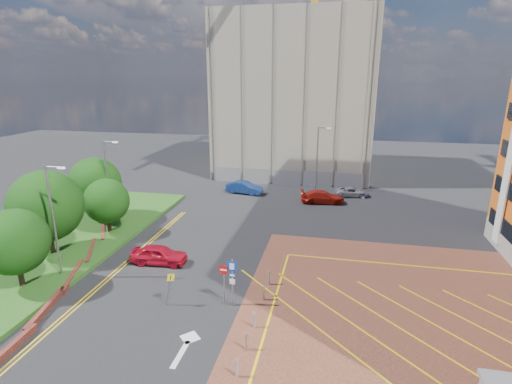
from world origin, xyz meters
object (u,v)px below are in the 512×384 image
(lamp_back, at_px, (318,157))
(car_red_left, at_px, (159,255))
(lamp_left_near, at_px, (54,217))
(car_red_back, at_px, (322,197))
(tree_a, at_px, (14,242))
(tree_b, at_px, (46,206))
(tree_d, at_px, (95,183))
(sign_cluster, at_px, (229,277))
(lamp_left_far, at_px, (108,179))
(car_silver_back, at_px, (352,192))
(tree_c, at_px, (107,201))
(warning_sign, at_px, (169,285))
(car_blue_back, at_px, (244,188))

(lamp_back, height_order, car_red_left, lamp_back)
(lamp_left_near, height_order, car_red_back, lamp_left_near)
(car_red_left, relative_size, car_red_back, 0.88)
(tree_a, xyz_separation_m, tree_b, (-1.50, 5.00, 0.73))
(tree_d, xyz_separation_m, sign_cluster, (16.80, -12.02, -1.92))
(lamp_left_far, height_order, car_silver_back, lamp_left_far)
(lamp_left_near, distance_m, lamp_left_far, 10.20)
(lamp_left_far, height_order, sign_cluster, lamp_left_far)
(tree_b, xyz_separation_m, tree_c, (2.00, 5.00, -1.04))
(tree_c, xyz_separation_m, warning_sign, (10.15, -9.82, -1.76))
(lamp_left_far, height_order, car_blue_back, lamp_left_far)
(tree_d, bearing_deg, car_red_back, 25.53)
(tree_d, distance_m, sign_cluster, 20.74)
(tree_a, distance_m, sign_cluster, 14.41)
(car_red_left, bearing_deg, car_red_back, -37.09)
(warning_sign, height_order, car_red_left, warning_sign)
(lamp_left_far, xyz_separation_m, sign_cluster, (14.72, -11.02, -2.71))
(warning_sign, height_order, car_red_back, warning_sign)
(lamp_left_far, relative_size, warning_sign, 3.55)
(lamp_left_near, bearing_deg, tree_c, 97.69)
(tree_b, distance_m, warning_sign, 13.37)
(tree_b, height_order, car_red_back, tree_b)
(car_red_left, distance_m, car_silver_back, 25.81)
(car_red_left, bearing_deg, lamp_left_near, 116.98)
(car_red_back, bearing_deg, tree_b, 123.40)
(warning_sign, relative_size, car_red_back, 0.46)
(car_silver_back, bearing_deg, lamp_back, 62.72)
(lamp_left_near, relative_size, lamp_left_far, 1.00)
(warning_sign, bearing_deg, lamp_left_near, 168.65)
(tree_a, bearing_deg, car_red_left, 36.56)
(car_silver_back, bearing_deg, tree_c, 118.28)
(tree_c, bearing_deg, car_red_left, -32.88)
(car_silver_back, bearing_deg, tree_b, 123.23)
(tree_a, height_order, car_red_back, tree_a)
(lamp_left_near, relative_size, lamp_back, 1.00)
(lamp_left_far, xyz_separation_m, car_red_back, (19.44, 11.28, -3.95))
(car_blue_back, height_order, car_red_back, car_blue_back)
(tree_b, distance_m, car_red_left, 9.61)
(sign_cluster, bearing_deg, tree_a, -176.06)
(lamp_back, bearing_deg, tree_a, -122.85)
(car_red_back, bearing_deg, tree_d, 107.23)
(lamp_back, xyz_separation_m, sign_cluster, (-3.78, -27.02, -2.41))
(tree_b, distance_m, lamp_left_far, 7.10)
(tree_a, distance_m, car_red_left, 9.67)
(tree_b, height_order, warning_sign, tree_b)
(tree_c, bearing_deg, warning_sign, -44.06)
(tree_a, distance_m, tree_b, 5.27)
(tree_d, distance_m, car_blue_back, 17.35)
(tree_c, distance_m, tree_d, 4.30)
(car_red_left, bearing_deg, lamp_back, -29.32)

